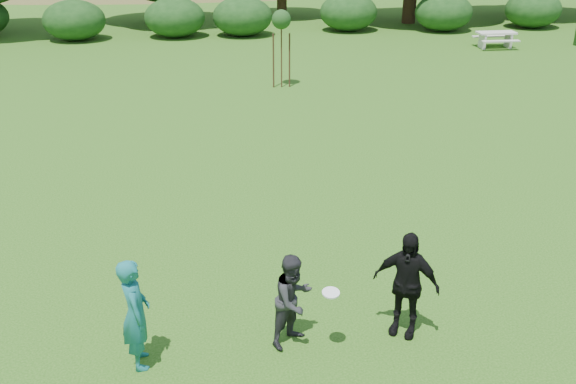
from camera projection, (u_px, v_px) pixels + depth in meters
name	position (u px, v px, depth m)	size (l,w,h in m)	color
ground	(310.00, 327.00, 10.55)	(120.00, 120.00, 0.00)	#19470C
player_teal	(136.00, 313.00, 9.39)	(0.65, 0.43, 1.79)	#176769
player_grey	(294.00, 300.00, 9.92)	(0.75, 0.59, 1.55)	#27282A
player_black	(406.00, 284.00, 10.09)	(1.06, 0.44, 1.82)	black
frisbee	(331.00, 293.00, 9.58)	(0.27, 0.27, 0.06)	white
sapling	(281.00, 22.00, 23.20)	(0.70, 0.70, 2.85)	#3F2818
picnic_table	(496.00, 37.00, 30.42)	(1.80, 1.48, 0.76)	beige
hillside	(219.00, 68.00, 77.31)	(150.00, 72.00, 52.00)	olive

